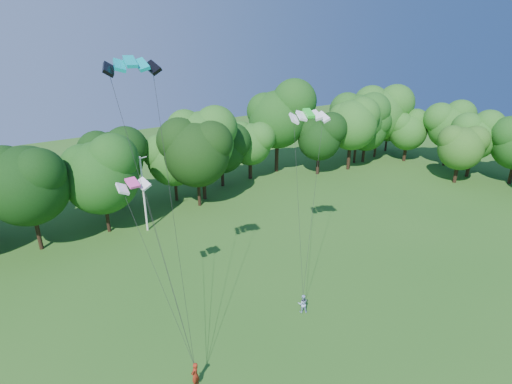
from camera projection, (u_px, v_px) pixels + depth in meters
utility_pole at (144, 194)px, 42.44m from camera, size 1.65×0.55×8.46m
kite_flyer_left at (195, 375)px, 24.26m from camera, size 0.76×0.69×1.75m
kite_flyer_right at (303, 304)px, 30.80m from camera, size 0.95×0.90×1.55m
kite_teal at (130, 62)px, 20.64m from camera, size 2.95×1.65×0.59m
kite_green at (309, 113)px, 31.24m from camera, size 3.31×2.35×0.58m
kite_pink at (132, 183)px, 25.50m from camera, size 2.13×1.12×0.49m
tree_back_center at (196, 145)px, 47.48m from camera, size 8.64×8.64×12.57m
tree_back_east at (358, 115)px, 64.15m from camera, size 8.82×8.82×12.83m
tree_flank_east at (462, 142)px, 55.91m from camera, size 6.69×6.69×9.73m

